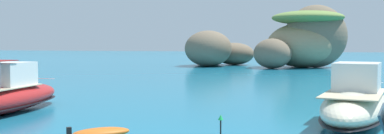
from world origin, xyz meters
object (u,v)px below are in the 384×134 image
object	(u,v)px
islet_large	(305,41)
dinghy_tender	(101,133)
motorboat_red	(5,96)
motorboat_cream	(355,103)
islet_small	(213,51)

from	to	relation	value
islet_large	dinghy_tender	xyz separation A→B (m)	(-7.20, -60.83, -4.41)
islet_large	motorboat_red	size ratio (longest dim) A/B	1.73
islet_large	motorboat_red	distance (m)	58.53
dinghy_tender	motorboat_cream	bearing A→B (deg)	32.00
islet_small	dinghy_tender	distance (m)	62.72
islet_large	dinghy_tender	distance (m)	61.41
islet_large	motorboat_red	bearing A→B (deg)	-105.96
islet_small	motorboat_cream	xyz separation A→B (m)	(20.65, -54.94, -1.59)
islet_large	islet_small	world-z (taller)	islet_large
motorboat_cream	motorboat_red	bearing A→B (deg)	-173.29
motorboat_red	islet_small	bearing A→B (deg)	90.55
motorboat_cream	islet_large	bearing A→B (deg)	94.30
motorboat_cream	dinghy_tender	xyz separation A→B (m)	(-11.24, -7.02, -0.84)
motorboat_cream	motorboat_red	xyz separation A→B (m)	(-20.10, -2.36, -0.03)
islet_large	motorboat_cream	bearing A→B (deg)	-85.70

